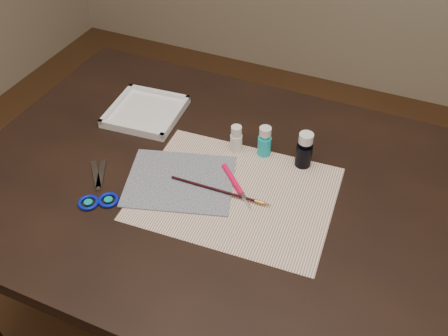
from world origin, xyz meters
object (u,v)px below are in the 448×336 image
at_px(paint_bottle_cyan, 265,141).
at_px(paint_bottle_navy, 304,150).
at_px(paint_bottle_white, 236,139).
at_px(scissors, 95,184).
at_px(paper, 236,193).
at_px(canvas, 180,181).
at_px(palette_tray, 146,111).

xyz_separation_m(paint_bottle_cyan, paint_bottle_navy, (0.10, -0.00, 0.01)).
relative_size(paint_bottle_white, scissors, 0.40).
distance_m(paper, paint_bottle_cyan, 0.17).
distance_m(canvas, paint_bottle_navy, 0.32).
height_order(canvas, palette_tray, palette_tray).
bearing_deg(paint_bottle_navy, paper, -125.62).
bearing_deg(canvas, paint_bottle_white, 64.44).
bearing_deg(scissors, paper, -112.03).
relative_size(paint_bottle_cyan, scissors, 0.45).
xyz_separation_m(paint_bottle_white, palette_tray, (-0.30, 0.04, -0.03)).
distance_m(canvas, paint_bottle_cyan, 0.24).
bearing_deg(canvas, paint_bottle_navy, 35.08).
distance_m(canvas, scissors, 0.21).
height_order(paint_bottle_cyan, palette_tray, paint_bottle_cyan).
height_order(paper, scissors, scissors).
xyz_separation_m(paint_bottle_navy, scissors, (-0.44, -0.27, -0.04)).
relative_size(paper, paint_bottle_white, 6.03).
distance_m(scissors, palette_tray, 0.30).
xyz_separation_m(paint_bottle_white, scissors, (-0.26, -0.26, -0.03)).
distance_m(paint_bottle_cyan, palette_tray, 0.37).
relative_size(paint_bottle_white, paint_bottle_cyan, 0.90).
bearing_deg(paper, canvas, -172.93).
bearing_deg(canvas, paper, 7.07).
height_order(paper, paint_bottle_navy, paint_bottle_navy).
relative_size(paper, canvas, 1.79).
distance_m(paint_bottle_navy, palette_tray, 0.48).
distance_m(paper, paint_bottle_white, 0.17).
bearing_deg(palette_tray, paint_bottle_navy, -3.35).
distance_m(paint_bottle_white, palette_tray, 0.30).
distance_m(paint_bottle_navy, scissors, 0.52).
height_order(paint_bottle_cyan, scissors, paint_bottle_cyan).
height_order(canvas, paint_bottle_white, paint_bottle_white).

